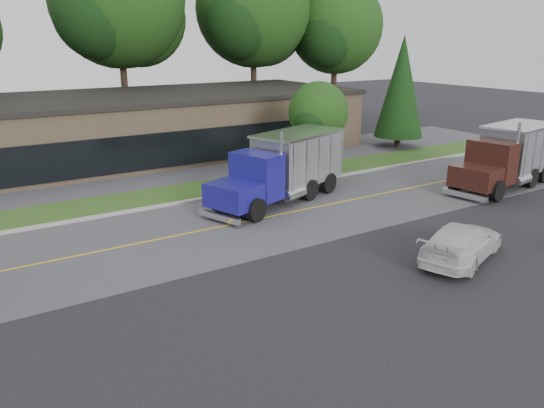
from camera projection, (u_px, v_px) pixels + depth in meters
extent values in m
plane|color=#2B2B30|center=(350.00, 312.00, 16.29)|extent=(140.00, 140.00, 0.00)
cube|color=slate|center=(218.00, 228.00, 23.55)|extent=(60.00, 8.00, 0.02)
cube|color=gold|center=(218.00, 228.00, 23.55)|extent=(60.00, 0.12, 0.01)
cube|color=#9E9E99|center=(181.00, 204.00, 26.93)|extent=(60.00, 0.30, 0.12)
cube|color=#27521C|center=(167.00, 195.00, 28.39)|extent=(60.00, 3.40, 0.03)
cube|color=slate|center=(137.00, 176.00, 32.42)|extent=(60.00, 7.00, 0.02)
cube|color=#9B7C5F|center=(134.00, 127.00, 37.68)|extent=(32.00, 12.00, 4.00)
cylinder|color=#382619|center=(126.00, 101.00, 44.86)|extent=(0.56, 0.56, 5.92)
sphere|color=#183A0F|center=(118.00, 0.00, 42.45)|extent=(10.82, 10.82, 10.82)
sphere|color=#183A0F|center=(138.00, 18.00, 44.98)|extent=(8.12, 8.12, 8.12)
sphere|color=black|center=(101.00, 12.00, 41.08)|extent=(7.44, 7.44, 7.44)
cylinder|color=#382619|center=(254.00, 95.00, 50.21)|extent=(0.56, 0.56, 5.70)
sphere|color=#183A0F|center=(253.00, 9.00, 47.89)|extent=(10.43, 10.43, 10.43)
sphere|color=#183A0F|center=(264.00, 24.00, 50.33)|extent=(7.82, 7.82, 7.82)
sphere|color=black|center=(243.00, 19.00, 46.56)|extent=(7.17, 7.17, 7.17)
cylinder|color=#382619|center=(333.00, 97.00, 52.79)|extent=(0.56, 0.56, 4.92)
sphere|color=#183A0F|center=(336.00, 26.00, 50.79)|extent=(8.99, 8.99, 8.99)
sphere|color=#183A0F|center=(341.00, 38.00, 52.90)|extent=(6.74, 6.74, 6.74)
sphere|color=black|center=(329.00, 35.00, 49.65)|extent=(6.18, 6.18, 6.18)
cylinder|color=#382619|center=(397.00, 140.00, 40.86)|extent=(0.44, 0.44, 1.00)
cone|color=black|center=(401.00, 86.00, 39.63)|extent=(3.67, 3.67, 7.50)
cylinder|color=#382619|center=(317.00, 156.00, 33.19)|extent=(0.56, 0.56, 2.02)
sphere|color=#183A0F|center=(318.00, 112.00, 32.37)|extent=(3.69, 3.69, 3.69)
sphere|color=#183A0F|center=(323.00, 118.00, 33.23)|extent=(2.76, 2.76, 2.76)
sphere|color=black|center=(314.00, 119.00, 31.90)|extent=(2.53, 2.53, 2.53)
cube|color=black|center=(281.00, 190.00, 27.33)|extent=(8.06, 3.62, 0.28)
cube|color=navy|center=(235.00, 195.00, 24.51)|extent=(2.60, 2.81, 1.10)
cube|color=navy|center=(257.00, 175.00, 25.52)|extent=(2.13, 2.73, 2.20)
cube|color=black|center=(248.00, 170.00, 24.94)|extent=(0.74, 2.00, 0.90)
cube|color=silver|center=(298.00, 158.00, 27.95)|extent=(5.44, 3.96, 2.50)
cube|color=silver|center=(298.00, 133.00, 27.56)|extent=(5.63, 4.15, 0.12)
cylinder|color=black|center=(220.00, 201.00, 25.49)|extent=(1.15, 0.69, 1.10)
cylinder|color=black|center=(256.00, 210.00, 24.12)|extent=(1.15, 0.69, 1.10)
cylinder|color=black|center=(285.00, 179.00, 29.34)|extent=(1.15, 0.69, 1.10)
cylinder|color=black|center=(319.00, 186.00, 27.97)|extent=(1.15, 0.69, 1.10)
cube|color=black|center=(504.00, 176.00, 29.95)|extent=(7.65, 2.19, 0.28)
cube|color=#341711|center=(476.00, 177.00, 27.70)|extent=(2.16, 2.56, 1.10)
cube|color=#341711|center=(491.00, 161.00, 28.46)|extent=(1.68, 2.58, 2.20)
cube|color=black|center=(487.00, 156.00, 27.97)|extent=(0.39, 2.08, 0.90)
cube|color=silver|center=(518.00, 148.00, 30.35)|extent=(4.87, 3.19, 2.50)
cube|color=silver|center=(522.00, 126.00, 29.96)|extent=(5.05, 3.36, 0.12)
cylinder|color=black|center=(456.00, 182.00, 28.79)|extent=(1.14, 0.52, 1.10)
cylinder|color=black|center=(497.00, 191.00, 27.15)|extent=(1.14, 0.52, 1.10)
cylinder|color=black|center=(499.00, 168.00, 31.81)|extent=(1.14, 0.52, 1.10)
cylinder|color=black|center=(538.00, 175.00, 30.17)|extent=(1.14, 0.52, 1.10)
imported|color=silver|center=(462.00, 242.00, 19.97)|extent=(5.19, 3.47, 1.40)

